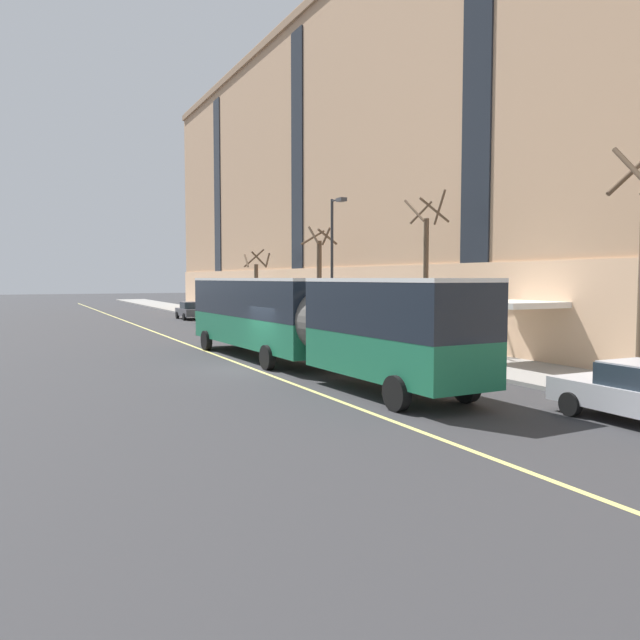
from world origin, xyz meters
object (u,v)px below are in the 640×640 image
object	(u,v)px
street_lamp	(334,256)
fire_hydrant	(443,355)
street_tree_far_uptown	(319,278)
street_tree_far_downtown	(256,284)
parked_car_green_2	(214,315)
parked_car_black_3	(253,322)
parked_car_darkgray_1	(190,311)
street_tree_mid_block	(426,272)
city_bus	(300,317)

from	to	relation	value
street_lamp	fire_hydrant	world-z (taller)	street_lamp
street_tree_far_uptown	street_tree_far_downtown	size ratio (longest dim) A/B	1.16
parked_car_green_2	fire_hydrant	bearing A→B (deg)	-86.54
parked_car_black_3	street_lamp	xyz separation A→B (m)	(1.78, -7.98, 4.10)
parked_car_black_3	street_tree_far_uptown	distance (m)	5.31
parked_car_darkgray_1	parked_car_green_2	distance (m)	6.85
parked_car_darkgray_1	fire_hydrant	size ratio (longest dim) A/B	6.02
street_tree_far_uptown	street_tree_far_downtown	distance (m)	11.47
parked_car_darkgray_1	fire_hydrant	world-z (taller)	parked_car_darkgray_1
street_tree_mid_block	street_tree_far_downtown	size ratio (longest dim) A/B	1.29
fire_hydrant	street_tree_far_uptown	bearing A→B (deg)	83.26
street_tree_mid_block	fire_hydrant	world-z (taller)	street_tree_mid_block
parked_car_darkgray_1	street_tree_mid_block	distance (m)	30.60
street_tree_far_uptown	street_lamp	distance (m)	5.60
parked_car_black_3	street_tree_far_uptown	size ratio (longest dim) A/B	0.68
parked_car_darkgray_1	parked_car_green_2	xyz separation A→B (m)	(0.07, -6.85, -0.00)
city_bus	street_tree_far_uptown	xyz separation A→B (m)	(7.35, 13.10, 1.56)
city_bus	parked_car_green_2	bearing A→B (deg)	81.07
street_tree_mid_block	fire_hydrant	xyz separation A→B (m)	(-1.78, -3.65, -3.48)
parked_car_green_2	street_tree_mid_block	bearing A→B (deg)	-81.71
parked_car_green_2	street_tree_far_downtown	bearing A→B (deg)	-7.63
fire_hydrant	parked_car_darkgray_1	bearing A→B (deg)	92.87
city_bus	street_tree_far_downtown	xyz separation A→B (m)	(7.37, 24.56, 1.02)
parked_car_darkgray_1	street_tree_far_downtown	distance (m)	8.44
parked_car_green_2	city_bus	bearing A→B (deg)	-98.93
parked_car_black_3	street_tree_far_uptown	xyz separation A→B (m)	(3.47, -2.77, 2.90)
parked_car_green_2	street_tree_mid_block	world-z (taller)	street_tree_mid_block
street_lamp	fire_hydrant	distance (m)	10.85
street_lamp	parked_car_green_2	bearing A→B (deg)	95.78
parked_car_black_3	fire_hydrant	world-z (taller)	parked_car_black_3
street_tree_mid_block	parked_car_black_3	bearing A→B (deg)	103.65
parked_car_darkgray_1	street_lamp	xyz separation A→B (m)	(1.80, -23.97, 4.11)
street_tree_far_uptown	street_lamp	bearing A→B (deg)	-107.97
parked_car_green_2	parked_car_darkgray_1	bearing A→B (deg)	90.56
street_tree_mid_block	street_tree_far_uptown	size ratio (longest dim) A/B	1.12
parked_car_green_2	fire_hydrant	size ratio (longest dim) A/B	6.10
street_tree_mid_block	street_tree_far_downtown	xyz separation A→B (m)	(0.03, 22.93, -0.83)
city_bus	parked_car_black_3	world-z (taller)	city_bus
parked_car_darkgray_1	fire_hydrant	distance (m)	33.93
street_tree_far_downtown	street_lamp	bearing A→B (deg)	-95.84
parked_car_green_2	street_tree_far_downtown	world-z (taller)	street_tree_far_downtown
parked_car_green_2	street_tree_far_uptown	bearing A→B (deg)	-73.98
street_tree_mid_block	parked_car_darkgray_1	bearing A→B (deg)	96.56
street_tree_far_uptown	city_bus	bearing A→B (deg)	-119.30
city_bus	fire_hydrant	size ratio (longest dim) A/B	27.90
street_lamp	parked_car_darkgray_1	bearing A→B (deg)	94.29
street_lamp	city_bus	bearing A→B (deg)	-125.65
parked_car_black_3	street_tree_mid_block	distance (m)	15.01
parked_car_black_3	street_tree_mid_block	world-z (taller)	street_tree_mid_block
street_tree_mid_block	street_tree_far_downtown	bearing A→B (deg)	89.93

